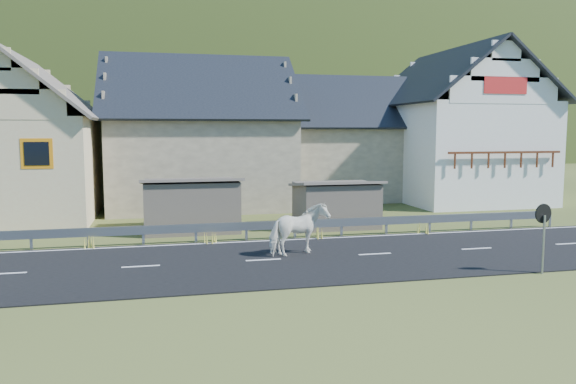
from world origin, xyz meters
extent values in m
plane|color=#333E1A|center=(0.00, 0.00, 0.00)|extent=(160.00, 160.00, 0.00)
cube|color=black|center=(0.00, 0.00, 0.02)|extent=(60.00, 7.00, 0.04)
cube|color=silver|center=(0.00, 0.00, 0.04)|extent=(60.00, 6.60, 0.01)
cube|color=#93969B|center=(0.00, 3.68, 0.58)|extent=(28.00, 0.08, 0.34)
cube|color=#93969B|center=(-8.00, 3.70, 0.35)|extent=(0.10, 0.06, 0.70)
cube|color=#93969B|center=(-6.00, 3.70, 0.35)|extent=(0.10, 0.06, 0.70)
cube|color=#93969B|center=(-4.00, 3.70, 0.35)|extent=(0.10, 0.06, 0.70)
cube|color=#93969B|center=(-2.00, 3.70, 0.35)|extent=(0.10, 0.06, 0.70)
cube|color=#93969B|center=(0.00, 3.70, 0.35)|extent=(0.10, 0.06, 0.70)
cube|color=#93969B|center=(2.00, 3.70, 0.35)|extent=(0.10, 0.06, 0.70)
cube|color=#93969B|center=(4.00, 3.70, 0.35)|extent=(0.10, 0.06, 0.70)
cube|color=#93969B|center=(6.00, 3.70, 0.35)|extent=(0.10, 0.06, 0.70)
cube|color=#93969B|center=(8.00, 3.70, 0.35)|extent=(0.10, 0.06, 0.70)
cube|color=#93969B|center=(10.00, 3.70, 0.35)|extent=(0.10, 0.06, 0.70)
cube|color=#93969B|center=(12.00, 3.70, 0.35)|extent=(0.10, 0.06, 0.70)
cube|color=#93969B|center=(14.00, 3.70, 0.35)|extent=(0.10, 0.06, 0.70)
cube|color=#6E6255|center=(-2.00, 6.50, 1.10)|extent=(4.30, 3.30, 2.40)
cube|color=#6E6255|center=(4.50, 6.00, 1.00)|extent=(3.80, 2.90, 2.20)
cube|color=beige|center=(-10.00, 12.00, 2.50)|extent=(7.00, 9.00, 5.00)
cube|color=orange|center=(-8.40, 7.50, 3.40)|extent=(1.30, 0.12, 1.30)
cube|color=tan|center=(-1.00, 15.00, 2.50)|extent=(10.00, 9.00, 5.00)
cube|color=tan|center=(9.00, 17.00, 2.30)|extent=(9.00, 8.00, 4.60)
cube|color=white|center=(15.00, 14.00, 3.00)|extent=(8.00, 10.00, 6.00)
cube|color=red|center=(15.00, 8.97, 6.80)|extent=(2.60, 0.06, 0.90)
cube|color=#5C2C15|center=(15.00, 8.75, 3.20)|extent=(6.80, 0.12, 0.12)
ellipsoid|color=#263112|center=(5.00, 180.00, -20.00)|extent=(440.00, 280.00, 260.00)
imported|color=white|center=(1.35, 0.51, 0.94)|extent=(1.68, 2.34, 1.80)
cylinder|color=#93969B|center=(8.02, -3.60, 0.91)|extent=(0.07, 0.07, 1.82)
cylinder|color=black|center=(8.02, -3.53, 1.86)|extent=(0.60, 0.12, 0.60)
cylinder|color=white|center=(8.02, -3.49, 1.86)|extent=(0.51, 0.09, 0.51)
camera|label=1|loc=(-3.40, -18.23, 4.38)|focal=35.00mm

